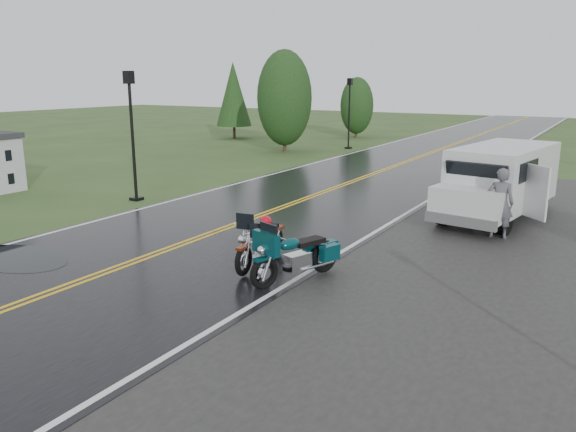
{
  "coord_description": "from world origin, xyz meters",
  "views": [
    {
      "loc": [
        9.36,
        -9.0,
        4.13
      ],
      "look_at": [
        2.8,
        2.0,
        1.0
      ],
      "focal_mm": 35.0,
      "sensor_mm": 36.0,
      "label": 1
    }
  ],
  "objects": [
    {
      "name": "lamp_post_far_left",
      "position": [
        -5.0,
        22.28,
        2.12
      ],
      "size": [
        0.36,
        0.36,
        4.24
      ],
      "primitive_type": null,
      "color": "black",
      "rests_on": "ground"
    },
    {
      "name": "motorcycle_silver",
      "position": [
        3.21,
        0.11,
        0.6
      ],
      "size": [
        1.42,
        2.15,
        1.2
      ],
      "primitive_type": null,
      "rotation": [
        0.0,
        0.0,
        0.37
      ],
      "color": "#B3B6BC",
      "rests_on": "ground"
    },
    {
      "name": "ground",
      "position": [
        0.0,
        0.0,
        0.0
      ],
      "size": [
        120.0,
        120.0,
        0.0
      ],
      "primitive_type": "plane",
      "color": "#2D471E",
      "rests_on": "ground"
    },
    {
      "name": "tree_left_far",
      "position": [
        -7.39,
        28.76,
        1.83
      ],
      "size": [
        2.38,
        2.38,
        3.66
      ],
      "primitive_type": null,
      "color": "#1E3D19",
      "rests_on": "ground"
    },
    {
      "name": "motorcycle_teal",
      "position": [
        3.58,
        -0.22,
        0.67
      ],
      "size": [
        1.51,
        2.41,
        1.34
      ],
      "primitive_type": null,
      "rotation": [
        0.0,
        0.0,
        -0.33
      ],
      "color": "#05343A",
      "rests_on": "ground"
    },
    {
      "name": "tree_left_mid",
      "position": [
        -7.65,
        19.15,
        2.48
      ],
      "size": [
        3.17,
        3.17,
        4.95
      ],
      "primitive_type": null,
      "color": "#1E3D19",
      "rests_on": "ground"
    },
    {
      "name": "road",
      "position": [
        0.0,
        10.0,
        0.02
      ],
      "size": [
        8.0,
        100.0,
        0.04
      ],
      "primitive_type": "cube",
      "color": "black",
      "rests_on": "ground"
    },
    {
      "name": "lamp_post_near_left",
      "position": [
        -5.06,
        4.8,
        2.23
      ],
      "size": [
        0.38,
        0.38,
        4.45
      ],
      "primitive_type": null,
      "color": "black",
      "rests_on": "ground"
    },
    {
      "name": "pine_left_far",
      "position": [
        -14.49,
        23.52,
        2.59
      ],
      "size": [
        2.49,
        2.49,
        5.19
      ],
      "primitive_type": null,
      "color": "#1E3D19",
      "rests_on": "ground"
    },
    {
      "name": "person_at_van",
      "position": [
        6.79,
        6.2,
        0.94
      ],
      "size": [
        0.7,
        0.48,
        1.87
      ],
      "primitive_type": "imported",
      "rotation": [
        0.0,
        0.0,
        3.18
      ],
      "color": "#4C4C51",
      "rests_on": "ground"
    },
    {
      "name": "van_white",
      "position": [
        5.17,
        6.81,
        1.11
      ],
      "size": [
        2.93,
        5.92,
        2.23
      ],
      "primitive_type": null,
      "rotation": [
        0.0,
        0.0,
        -0.15
      ],
      "color": "silver",
      "rests_on": "ground"
    },
    {
      "name": "motorcycle_red",
      "position": [
        2.76,
        0.22,
        0.66
      ],
      "size": [
        1.11,
        2.32,
        1.32
      ],
      "primitive_type": null,
      "rotation": [
        0.0,
        0.0,
        0.14
      ],
      "color": "#571A09",
      "rests_on": "ground"
    }
  ]
}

